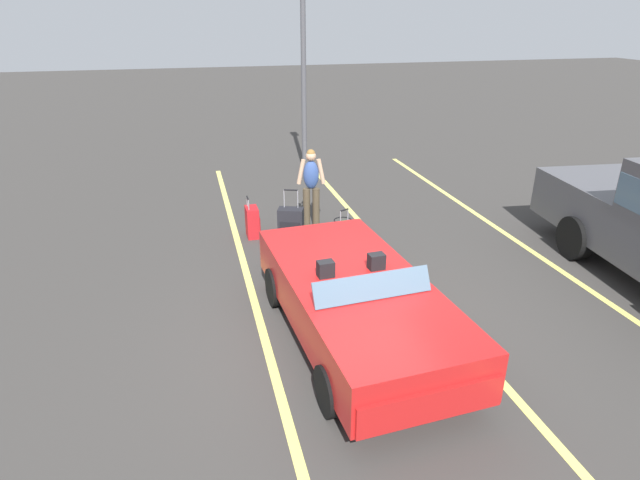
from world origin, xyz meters
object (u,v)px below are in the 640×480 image
at_px(suitcase_large_black, 291,227).
at_px(parking_lamp_post, 303,61).
at_px(suitcase_small_carryon, 346,240).
at_px(traveler_person, 311,184).
at_px(convertible_car, 362,309).
at_px(duffel_bag, 343,228).
at_px(suitcase_medium_bright, 253,222).

height_order(suitcase_large_black, parking_lamp_post, parking_lamp_post).
bearing_deg(suitcase_small_carryon, traveler_person, 165.90).
height_order(convertible_car, duffel_bag, convertible_car).
relative_size(suitcase_medium_bright, duffel_bag, 1.20).
relative_size(suitcase_medium_bright, traveler_person, 0.51).
bearing_deg(suitcase_large_black, duffel_bag, 119.49).
distance_m(convertible_car, suitcase_large_black, 3.63).
bearing_deg(convertible_car, suitcase_small_carryon, 162.99).
relative_size(suitcase_medium_bright, suitcase_small_carryon, 0.98).
relative_size(suitcase_small_carryon, traveler_person, 0.52).
xyz_separation_m(traveler_person, parking_lamp_post, (-4.28, 0.83, 2.05)).
bearing_deg(traveler_person, suitcase_small_carryon, 22.22).
distance_m(suitcase_medium_bright, duffel_bag, 1.83).
distance_m(traveler_person, parking_lamp_post, 4.82).
bearing_deg(traveler_person, duffel_bag, 45.64).
distance_m(suitcase_medium_bright, parking_lamp_post, 5.71).
xyz_separation_m(convertible_car, suitcase_medium_bright, (-4.20, -0.91, -0.28)).
xyz_separation_m(convertible_car, suitcase_small_carryon, (-2.99, 0.69, -0.33)).
bearing_deg(convertible_car, parking_lamp_post, 168.13).
height_order(convertible_car, parking_lamp_post, parking_lamp_post).
bearing_deg(parking_lamp_post, suitcase_medium_bright, -24.84).
distance_m(suitcase_medium_bright, traveler_person, 1.46).
distance_m(suitcase_large_black, duffel_bag, 1.14).
bearing_deg(duffel_bag, convertible_car, -12.98).
bearing_deg(convertible_car, duffel_bag, 163.02).
height_order(suitcase_small_carryon, duffel_bag, suitcase_small_carryon).
bearing_deg(convertible_car, suitcase_large_black, 179.67).
relative_size(convertible_car, traveler_person, 2.57).
relative_size(suitcase_large_black, suitcase_small_carryon, 1.29).
relative_size(convertible_car, suitcase_large_black, 3.85).
bearing_deg(suitcase_small_carryon, suitcase_medium_bright, -152.68).
distance_m(suitcase_medium_bright, suitcase_small_carryon, 2.00).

